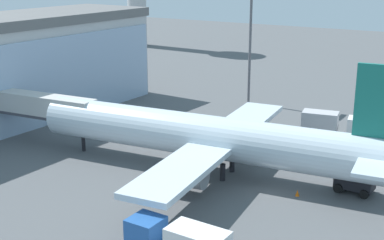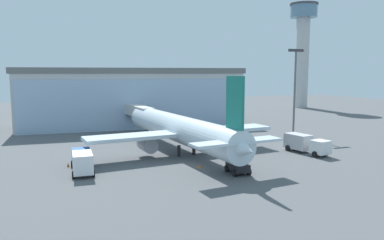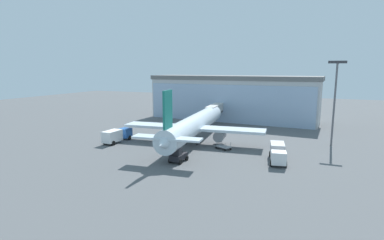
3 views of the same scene
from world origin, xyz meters
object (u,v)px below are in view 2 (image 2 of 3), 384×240
pushback_tug (238,166)px  safety_cone_nose (199,166)px  airplane (180,129)px  safety_cone_wingtip (68,165)px  apron_light_mast (295,84)px  jet_bridge (136,112)px  catering_truck (82,160)px  fuel_truck (305,143)px  baggage_cart (233,150)px  control_tower (303,43)px

pushback_tug → safety_cone_nose: bearing=42.0°
airplane → safety_cone_wingtip: bearing=93.9°
apron_light_mast → pushback_tug: (-22.99, -21.06, -8.83)m
jet_bridge → pushback_tug: bearing=-176.9°
catering_truck → fuel_truck: same height
baggage_cart → control_tower: bearing=-107.5°
jet_bridge → apron_light_mast: apron_light_mast is taller
safety_cone_nose → apron_light_mast: bearing=32.9°
apron_light_mast → fuel_truck: 18.68m
airplane → baggage_cart: (7.09, -3.10, -3.04)m
control_tower → airplane: (-62.09, -54.26, -17.96)m
control_tower → baggage_cart: control_tower is taller
airplane → safety_cone_nose: airplane is taller
catering_truck → baggage_cart: catering_truck is taller
fuel_truck → safety_cone_wingtip: bearing=-106.5°
jet_bridge → fuel_truck: bearing=-149.3°
catering_truck → safety_cone_wingtip: (-1.48, 3.43, -1.19)m
airplane → pushback_tug: airplane is taller
airplane → control_tower: bearing=-54.7°
safety_cone_nose → safety_cone_wingtip: same height
jet_bridge → baggage_cart: size_ratio=4.66×
pushback_tug → safety_cone_nose: pushback_tug is taller
fuel_truck → baggage_cart: bearing=-119.2°
pushback_tug → safety_cone_nose: (-3.31, 4.04, -0.70)m
baggage_cart → safety_cone_wingtip: size_ratio=5.85×
baggage_cart → safety_cone_nose: (-7.77, -6.13, -0.23)m
control_tower → safety_cone_nose: 91.76m
apron_light_mast → catering_truck: (-40.17, -14.00, -8.34)m
control_tower → airplane: control_tower is taller
airplane → catering_truck: bearing=107.2°
control_tower → baggage_cart: (-54.99, -57.36, -20.99)m
safety_cone_nose → safety_cone_wingtip: bearing=157.2°
baggage_cart → safety_cone_nose: baggage_cart is taller
safety_cone_wingtip → pushback_tug: bearing=-29.4°
control_tower → fuel_truck: bearing=-126.3°
jet_bridge → pushback_tug: (4.74, -33.53, -3.21)m
catering_truck → baggage_cart: (21.63, 3.11, -0.97)m
apron_light_mast → baggage_cart: (-18.54, -10.89, -9.30)m
catering_truck → apron_light_mast: bearing=-68.9°
fuel_truck → safety_cone_nose: fuel_truck is taller
jet_bridge → control_tower: bearing=-67.1°
jet_bridge → catering_truck: (-12.44, -26.47, -2.72)m
control_tower → safety_cone_nose: (-62.76, -63.49, -21.22)m
catering_truck → fuel_truck: (31.79, -0.46, 0.00)m
baggage_cart → pushback_tug: 11.12m
apron_light_mast → airplane: apron_light_mast is taller
safety_cone_wingtip → control_tower: bearing=36.1°
airplane → fuel_truck: size_ratio=4.88×
jet_bridge → apron_light_mast: (27.73, -12.47, 5.62)m
apron_light_mast → safety_cone_nose: apron_light_mast is taller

